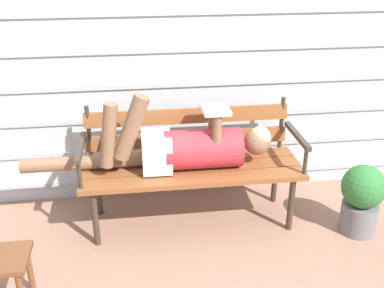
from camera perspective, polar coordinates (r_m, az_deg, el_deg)
ground_plane at (r=3.32m, az=0.40°, el=-11.28°), size 12.00×12.00×0.00m
house_siding at (r=3.42m, az=-1.09°, el=11.89°), size 4.74×0.08×2.38m
park_bench at (r=3.27m, az=-0.16°, el=-1.78°), size 1.56×0.51×0.86m
reclining_person at (r=3.14m, az=-1.10°, el=-0.32°), size 1.74×0.28×0.58m
potted_plant at (r=3.42m, az=20.55°, el=-6.27°), size 0.31×0.31×0.52m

